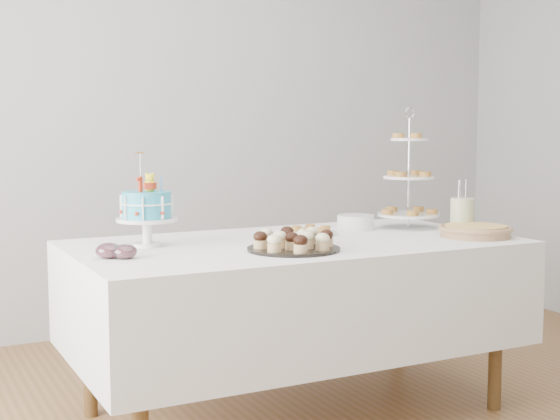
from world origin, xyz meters
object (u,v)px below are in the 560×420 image
cupcake_tray (294,240)px  tiered_stand (409,178)px  birthday_cake (147,221)px  plate_stack (356,222)px  jam_bowl_a (109,251)px  table (295,292)px  jam_bowl_b (125,252)px  utensil_pitcher (462,214)px  pie (475,230)px  pastry_plate (311,231)px

cupcake_tray → tiered_stand: size_ratio=0.63×
birthday_cake → plate_stack: (1.07, 0.07, -0.07)m
jam_bowl_a → plate_stack: bearing=12.6°
table → birthday_cake: size_ratio=4.90×
birthday_cake → jam_bowl_b: (-0.17, -0.26, -0.08)m
cupcake_tray → jam_bowl_a: bearing=167.8°
birthday_cake → jam_bowl_a: (-0.22, -0.22, -0.08)m
table → utensil_pitcher: size_ratio=7.76×
jam_bowl_b → utensil_pitcher: size_ratio=0.38×
jam_bowl_b → pie: bearing=-5.1°
cupcake_tray → pastry_plate: (0.30, 0.39, -0.03)m
table → pie: size_ratio=5.79×
tiered_stand → jam_bowl_b: tiered_stand is taller
pie → tiered_stand: tiered_stand is taller
birthday_cake → pie: 1.47m
plate_stack → jam_bowl_b: size_ratio=1.90×
cupcake_tray → jam_bowl_b: (-0.66, 0.12, -0.02)m
pastry_plate → jam_bowl_a: 1.04m
birthday_cake → cupcake_tray: birthday_cake is taller
jam_bowl_a → utensil_pitcher: size_ratio=0.41×
plate_stack → jam_bowl_a: (-1.29, -0.29, -0.01)m
jam_bowl_a → utensil_pitcher: utensil_pitcher is taller
plate_stack → utensil_pitcher: (0.39, -0.32, 0.05)m
cupcake_tray → pastry_plate: bearing=52.1°
pastry_plate → jam_bowl_b: size_ratio=2.58×
tiered_stand → plate_stack: tiered_stand is taller
cupcake_tray → jam_bowl_b: cupcake_tray is taller
table → birthday_cake: (-0.62, 0.15, 0.33)m
tiered_stand → plate_stack: 0.34m
table → utensil_pitcher: (0.84, -0.10, 0.32)m
plate_stack → jam_bowl_b: 1.28m
cupcake_tray → tiered_stand: tiered_stand is taller
table → jam_bowl_a: bearing=-175.1°
plate_stack → jam_bowl_b: bearing=-165.2°
table → utensil_pitcher: utensil_pitcher is taller
cupcake_tray → pie: (0.92, -0.03, -0.01)m
tiered_stand → table: bearing=-168.2°
table → tiered_stand: bearing=11.8°
pastry_plate → plate_stack: bearing=11.4°
jam_bowl_a → utensil_pitcher: 1.68m
tiered_stand → plate_stack: bearing=165.5°
pie → utensil_pitcher: 0.17m
pie → jam_bowl_a: bearing=173.7°
tiered_stand → plate_stack: size_ratio=3.29×
pie → pastry_plate: 0.74m
birthday_cake → utensil_pitcher: bearing=-28.8°
table → pie: pie is taller
pastry_plate → jam_bowl_a: bearing=-167.0°
table → pie: bearing=-17.7°
cupcake_tray → utensil_pitcher: size_ratio=1.52×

